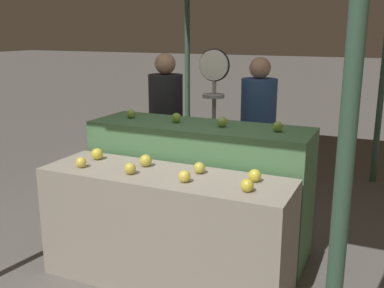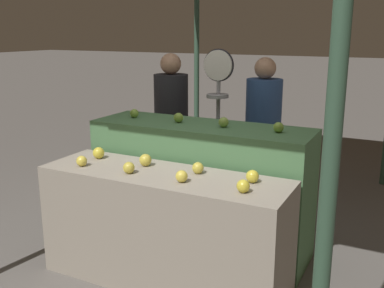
# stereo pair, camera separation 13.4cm
# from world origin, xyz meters

# --- Properties ---
(ground_plane) EXTENTS (60.00, 60.00, 0.00)m
(ground_plane) POSITION_xyz_m (0.00, 0.00, 0.00)
(ground_plane) COLOR #66605B
(display_counter_front) EXTENTS (1.78, 0.55, 0.82)m
(display_counter_front) POSITION_xyz_m (0.00, 0.00, 0.41)
(display_counter_front) COLOR gray
(display_counter_front) RESTS_ON ground_plane
(display_counter_back) EXTENTS (1.78, 0.55, 1.05)m
(display_counter_back) POSITION_xyz_m (0.00, 0.60, 0.53)
(display_counter_back) COLOR #4C7A4C
(display_counter_back) RESTS_ON ground_plane
(apple_front_0) EXTENTS (0.08, 0.08, 0.08)m
(apple_front_0) POSITION_xyz_m (-0.61, -0.12, 0.86)
(apple_front_0) COLOR yellow
(apple_front_0) RESTS_ON display_counter_front
(apple_front_1) EXTENTS (0.08, 0.08, 0.08)m
(apple_front_1) POSITION_xyz_m (-0.21, -0.10, 0.86)
(apple_front_1) COLOR gold
(apple_front_1) RESTS_ON display_counter_front
(apple_front_2) EXTENTS (0.08, 0.08, 0.08)m
(apple_front_2) POSITION_xyz_m (0.20, -0.10, 0.86)
(apple_front_2) COLOR yellow
(apple_front_2) RESTS_ON display_counter_front
(apple_front_3) EXTENTS (0.08, 0.08, 0.08)m
(apple_front_3) POSITION_xyz_m (0.62, -0.10, 0.86)
(apple_front_3) COLOR gold
(apple_front_3) RESTS_ON display_counter_front
(apple_front_4) EXTENTS (0.09, 0.09, 0.09)m
(apple_front_4) POSITION_xyz_m (-0.63, 0.10, 0.87)
(apple_front_4) COLOR gold
(apple_front_4) RESTS_ON display_counter_front
(apple_front_5) EXTENTS (0.09, 0.09, 0.09)m
(apple_front_5) POSITION_xyz_m (-0.20, 0.10, 0.87)
(apple_front_5) COLOR gold
(apple_front_5) RESTS_ON display_counter_front
(apple_front_6) EXTENTS (0.08, 0.08, 0.08)m
(apple_front_6) POSITION_xyz_m (0.22, 0.11, 0.86)
(apple_front_6) COLOR gold
(apple_front_6) RESTS_ON display_counter_front
(apple_front_7) EXTENTS (0.08, 0.08, 0.08)m
(apple_front_7) POSITION_xyz_m (0.61, 0.10, 0.86)
(apple_front_7) COLOR gold
(apple_front_7) RESTS_ON display_counter_front
(apple_back_0) EXTENTS (0.07, 0.07, 0.07)m
(apple_back_0) POSITION_xyz_m (-0.63, 0.60, 1.09)
(apple_back_0) COLOR #84AD3D
(apple_back_0) RESTS_ON display_counter_back
(apple_back_1) EXTENTS (0.08, 0.08, 0.08)m
(apple_back_1) POSITION_xyz_m (-0.20, 0.59, 1.09)
(apple_back_1) COLOR #84AD3D
(apple_back_1) RESTS_ON display_counter_back
(apple_back_2) EXTENTS (0.08, 0.08, 0.08)m
(apple_back_2) POSITION_xyz_m (0.20, 0.59, 1.09)
(apple_back_2) COLOR #8EB247
(apple_back_2) RESTS_ON display_counter_back
(apple_back_3) EXTENTS (0.08, 0.08, 0.08)m
(apple_back_3) POSITION_xyz_m (0.63, 0.60, 1.09)
(apple_back_3) COLOR #84AD3D
(apple_back_3) RESTS_ON display_counter_back
(produce_scale) EXTENTS (0.29, 0.20, 1.62)m
(produce_scale) POSITION_xyz_m (-0.11, 1.19, 1.18)
(produce_scale) COLOR #99999E
(produce_scale) RESTS_ON ground_plane
(person_vendor_at_scale) EXTENTS (0.39, 0.39, 1.54)m
(person_vendor_at_scale) POSITION_xyz_m (0.21, 1.54, 0.88)
(person_vendor_at_scale) COLOR #2D2D38
(person_vendor_at_scale) RESTS_ON ground_plane
(person_customer_left) EXTENTS (0.39, 0.39, 1.56)m
(person_customer_left) POSITION_xyz_m (-0.68, 1.33, 0.90)
(person_customer_left) COLOR #2D2D38
(person_customer_left) RESTS_ON ground_plane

